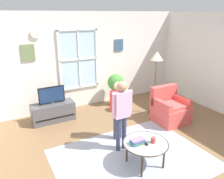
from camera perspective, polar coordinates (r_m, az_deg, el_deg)
The scene contains 14 objects.
ground_plane at distance 4.46m, azimuth 6.34°, elevation -16.71°, with size 6.84×6.19×0.02m, color brown.
back_wall at distance 6.28m, azimuth -8.34°, elevation 7.33°, with size 6.24×0.17×2.65m.
area_rug at distance 4.36m, azimuth 5.27°, elevation -17.38°, with size 2.81×2.14×0.01m, color #999EAD.
tv_stand at distance 5.77m, azimuth -14.97°, elevation -5.68°, with size 1.05×0.43×0.47m.
television at distance 5.60m, azimuth -15.36°, elevation -1.36°, with size 0.63×0.08×0.44m.
armchair at distance 5.71m, azimuth 14.67°, elevation -4.95°, with size 0.76×0.74×0.87m.
coffee_table at distance 4.01m, azimuth 8.67°, elevation -13.78°, with size 0.80×0.80×0.46m.
book_stack at distance 3.93m, azimuth 6.64°, elevation -13.14°, with size 0.26×0.17×0.09m.
cup at distance 3.99m, azimuth 10.62°, elevation -12.72°, with size 0.09×0.09×0.10m, color #BF3F3F.
remote_near_books at distance 3.96m, azimuth 8.56°, elevation -13.55°, with size 0.04×0.14×0.02m, color black.
person_red_shirt at distance 4.58m, azimuth 1.54°, elevation -3.83°, with size 0.39×0.18×1.29m.
person_pink_shirt at distance 4.17m, azimuth 2.51°, elevation -4.90°, with size 0.43×0.20×1.43m.
potted_plant_by_window at distance 6.44m, azimuth 0.99°, elevation 0.83°, with size 0.48×0.48×0.94m.
floor_lamp at distance 5.76m, azimuth 11.42°, elevation 6.94°, with size 0.32×0.32×1.69m.
Camera 1 is at (-2.14, -2.92, 2.59)m, focal length 35.32 mm.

